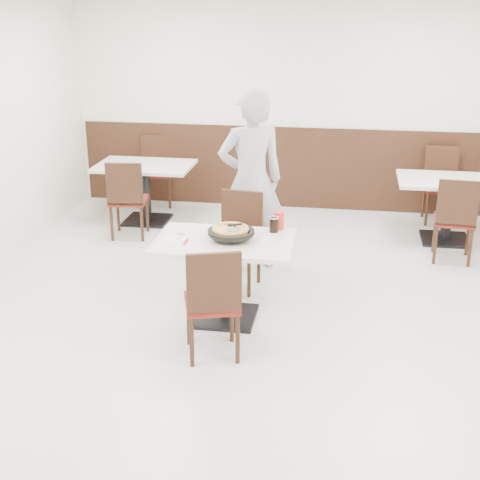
% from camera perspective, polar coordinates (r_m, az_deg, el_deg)
% --- Properties ---
extents(floor, '(7.00, 7.00, 0.00)m').
position_cam_1_polar(floor, '(6.04, 1.85, -6.86)').
color(floor, '#A5A5A1').
rests_on(floor, ground).
extents(wall_back, '(6.00, 0.04, 2.80)m').
position_cam_1_polar(wall_back, '(8.97, 4.97, 11.45)').
color(wall_back, silver).
rests_on(wall_back, floor).
extents(wall_front, '(6.00, 0.04, 2.80)m').
position_cam_1_polar(wall_front, '(2.38, -9.33, -14.52)').
color(wall_front, silver).
rests_on(wall_front, floor).
extents(wainscot_back, '(5.90, 0.03, 1.10)m').
position_cam_1_polar(wainscot_back, '(9.12, 4.80, 6.15)').
color(wainscot_back, black).
rests_on(wainscot_back, floor).
extents(main_table, '(1.28, 0.93, 0.75)m').
position_cam_1_polar(main_table, '(5.93, -1.31, -3.40)').
color(main_table, silver).
rests_on(main_table, floor).
extents(chair_near, '(0.53, 0.53, 0.95)m').
position_cam_1_polar(chair_near, '(5.31, -2.40, -5.17)').
color(chair_near, black).
rests_on(chair_near, floor).
extents(chair_far, '(0.47, 0.47, 0.95)m').
position_cam_1_polar(chair_far, '(6.51, -0.31, -0.23)').
color(chair_far, black).
rests_on(chair_far, floor).
extents(trivet, '(0.13, 0.13, 0.04)m').
position_cam_1_polar(trivet, '(5.79, -0.66, 0.20)').
color(trivet, black).
rests_on(trivet, main_table).
extents(pizza_pan, '(0.41, 0.41, 0.01)m').
position_cam_1_polar(pizza_pan, '(5.78, -0.77, 0.43)').
color(pizza_pan, black).
rests_on(pizza_pan, trivet).
extents(pizza, '(0.35, 0.35, 0.02)m').
position_cam_1_polar(pizza, '(5.83, -0.84, 0.78)').
color(pizza, gold).
rests_on(pizza, pizza_pan).
extents(pizza_server, '(0.09, 0.11, 0.00)m').
position_cam_1_polar(pizza_server, '(5.76, -0.54, 0.89)').
color(pizza_server, silver).
rests_on(pizza_server, pizza).
extents(napkin, '(0.16, 0.16, 0.00)m').
position_cam_1_polar(napkin, '(5.77, -5.37, -0.12)').
color(napkin, white).
rests_on(napkin, main_table).
extents(side_plate, '(0.21, 0.21, 0.01)m').
position_cam_1_polar(side_plate, '(5.82, -5.48, 0.12)').
color(side_plate, white).
rests_on(side_plate, napkin).
extents(fork, '(0.06, 0.14, 0.00)m').
position_cam_1_polar(fork, '(5.83, -5.15, 0.26)').
color(fork, silver).
rests_on(fork, side_plate).
extents(cola_glass, '(0.09, 0.09, 0.13)m').
position_cam_1_polar(cola_glass, '(5.97, 2.91, 1.29)').
color(cola_glass, black).
rests_on(cola_glass, main_table).
extents(red_cup, '(0.10, 0.10, 0.16)m').
position_cam_1_polar(red_cup, '(6.05, 3.32, 1.68)').
color(red_cup, red).
rests_on(red_cup, main_table).
extents(diner_person, '(0.81, 0.69, 1.89)m').
position_cam_1_polar(diner_person, '(6.91, 0.93, 5.06)').
color(diner_person, '#A4A4A9').
rests_on(diner_person, floor).
extents(bg_table_left, '(1.29, 0.94, 0.75)m').
position_cam_1_polar(bg_table_left, '(8.61, -8.04, 3.98)').
color(bg_table_left, silver).
rests_on(bg_table_left, floor).
extents(bg_chair_left_near, '(0.47, 0.47, 0.95)m').
position_cam_1_polar(bg_chair_left_near, '(8.07, -9.49, 3.53)').
color(bg_chair_left_near, black).
rests_on(bg_chair_left_near, floor).
extents(bg_chair_left_far, '(0.50, 0.50, 0.95)m').
position_cam_1_polar(bg_chair_left_far, '(9.27, -7.16, 5.81)').
color(bg_chair_left_far, black).
rests_on(bg_chair_left_far, floor).
extents(bg_table_right, '(1.30, 0.96, 0.75)m').
position_cam_1_polar(bg_table_right, '(8.21, 17.30, 2.43)').
color(bg_table_right, silver).
rests_on(bg_table_right, floor).
extents(bg_chair_right_near, '(0.45, 0.45, 0.95)m').
position_cam_1_polar(bg_chair_right_near, '(7.59, 17.83, 1.77)').
color(bg_chair_right_near, black).
rests_on(bg_chair_right_near, floor).
extents(bg_chair_right_far, '(0.43, 0.43, 0.95)m').
position_cam_1_polar(bg_chair_right_far, '(8.86, 16.82, 4.43)').
color(bg_chair_right_far, black).
rests_on(bg_chair_right_far, floor).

